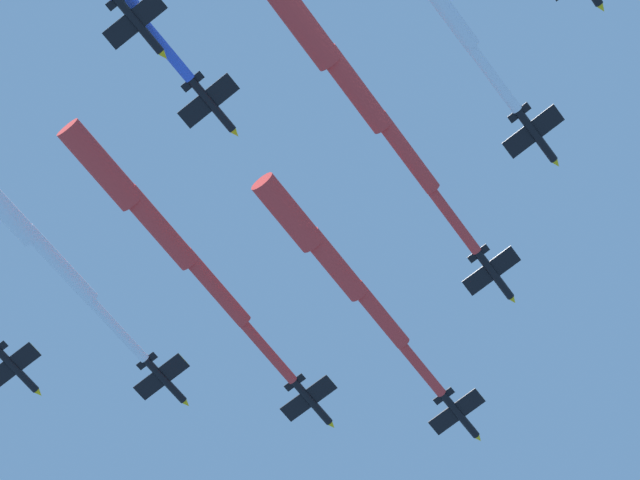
{
  "coord_description": "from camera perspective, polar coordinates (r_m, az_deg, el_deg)",
  "views": [
    {
      "loc": [
        -70.3,
        14.37,
        42.29
      ],
      "look_at": [
        0.0,
        0.0,
        199.9
      ],
      "focal_mm": 71.71,
      "sensor_mm": 36.0,
      "label": 1
    }
  ],
  "objects": [
    {
      "name": "jet_lead",
      "position": [
        172.96,
        0.69,
        -1.2
      ],
      "size": [
        35.44,
        40.18,
        3.96
      ],
      "color": "black"
    },
    {
      "name": "jet_port_inner",
      "position": [
        172.44,
        -7.22,
        0.52
      ],
      "size": [
        39.95,
        45.04,
        3.94
      ],
      "color": "black"
    },
    {
      "name": "jet_starboard_inner",
      "position": [
        167.02,
        1.56,
        6.7
      ],
      "size": [
        39.59,
        43.7,
        4.05
      ],
      "color": "black"
    }
  ]
}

